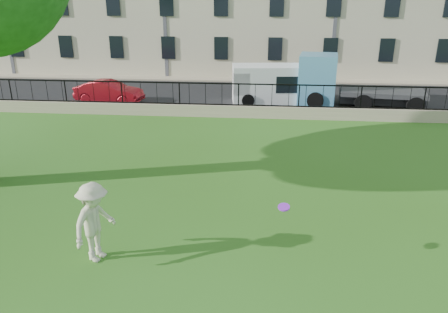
# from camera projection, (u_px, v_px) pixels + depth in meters

# --- Properties ---
(ground) EXTENTS (120.00, 120.00, 0.00)m
(ground) POSITION_uv_depth(u_px,v_px,m) (208.00, 242.00, 11.05)
(ground) COLOR #316417
(ground) RESTS_ON ground
(retaining_wall) EXTENTS (50.00, 0.40, 0.60)m
(retaining_wall) POSITION_uv_depth(u_px,v_px,m) (238.00, 111.00, 22.13)
(retaining_wall) COLOR gray
(retaining_wall) RESTS_ON ground
(iron_railing) EXTENTS (50.00, 0.05, 1.13)m
(iron_railing) POSITION_uv_depth(u_px,v_px,m) (239.00, 95.00, 21.83)
(iron_railing) COLOR black
(iron_railing) RESTS_ON retaining_wall
(street) EXTENTS (60.00, 9.00, 0.01)m
(street) POSITION_uv_depth(u_px,v_px,m) (243.00, 97.00, 26.62)
(street) COLOR black
(street) RESTS_ON ground
(sidewalk) EXTENTS (60.00, 1.40, 0.12)m
(sidewalk) POSITION_uv_depth(u_px,v_px,m) (247.00, 80.00, 31.45)
(sidewalk) COLOR gray
(sidewalk) RESTS_ON ground
(man) EXTENTS (1.11, 1.43, 1.94)m
(man) POSITION_uv_depth(u_px,v_px,m) (95.00, 222.00, 10.03)
(man) COLOR beige
(man) RESTS_ON ground
(frisbee) EXTENTS (0.35, 0.35, 0.12)m
(frisbee) POSITION_uv_depth(u_px,v_px,m) (284.00, 207.00, 9.74)
(frisbee) COLOR #9527DE
(red_sedan) EXTENTS (4.00, 1.82, 1.27)m
(red_sedan) POSITION_uv_depth(u_px,v_px,m) (109.00, 92.00, 24.92)
(red_sedan) COLOR #AF1522
(red_sedan) RESTS_ON street
(white_van) EXTENTS (5.25, 2.52, 2.13)m
(white_van) POSITION_uv_depth(u_px,v_px,m) (277.00, 84.00, 24.86)
(white_van) COLOR white
(white_van) RESTS_ON street
(blue_truck) EXTENTS (6.88, 3.24, 2.77)m
(blue_truck) POSITION_uv_depth(u_px,v_px,m) (360.00, 81.00, 23.94)
(blue_truck) COLOR #5091BB
(blue_truck) RESTS_ON street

